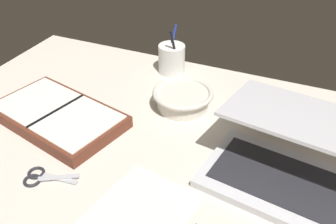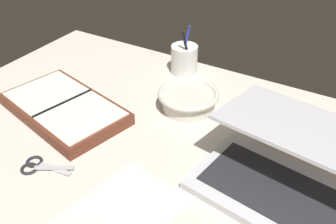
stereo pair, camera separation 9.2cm
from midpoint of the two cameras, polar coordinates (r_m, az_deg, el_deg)
desk_top at (r=88.24cm, az=-3.71°, el=-8.50°), size 140.00×100.00×2.00cm
laptop at (r=83.75cm, az=15.67°, el=-7.33°), size 39.04×35.48×13.97cm
bowl at (r=104.27cm, az=-0.26°, el=2.09°), size 17.04×17.04×5.29cm
pen_cup at (r=121.36cm, az=-1.61°, el=8.08°), size 8.53×8.53×15.23cm
planner at (r=104.83cm, az=-18.90°, el=-0.66°), size 38.84×27.92×3.71cm
scissors at (r=90.12cm, az=-21.78°, el=-9.30°), size 12.17×7.61×0.80cm
paper_sheet_front at (r=77.09cm, az=-9.03°, el=-16.21°), size 22.29×29.06×0.16cm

